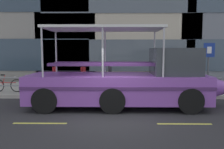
# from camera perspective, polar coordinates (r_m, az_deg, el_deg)

# --- Properties ---
(ground_plane) EXTENTS (120.00, 120.00, 0.00)m
(ground_plane) POSITION_cam_1_polar(r_m,az_deg,el_deg) (8.85, 0.07, -9.98)
(ground_plane) COLOR #2B2B2D
(sidewalk) EXTENTS (32.00, 4.80, 0.18)m
(sidewalk) POSITION_cam_1_polar(r_m,az_deg,el_deg) (14.30, 0.36, -3.50)
(sidewalk) COLOR #A8A59E
(sidewalk) RESTS_ON ground_plane
(curb_edge) EXTENTS (32.00, 0.18, 0.18)m
(curb_edge) POSITION_cam_1_polar(r_m,az_deg,el_deg) (11.85, 0.27, -5.45)
(curb_edge) COLOR #B2ADA3
(curb_edge) RESTS_ON ground_plane
(lane_centreline) EXTENTS (25.80, 0.12, 0.01)m
(lane_centreline) POSITION_cam_1_polar(r_m,az_deg,el_deg) (7.90, -0.03, -11.91)
(lane_centreline) COLOR #DBD64C
(lane_centreline) RESTS_ON ground_plane
(curb_guardrail) EXTENTS (11.77, 0.09, 0.86)m
(curb_guardrail) POSITION_cam_1_polar(r_m,az_deg,el_deg) (12.08, -0.96, -2.05)
(curb_guardrail) COLOR gray
(curb_guardrail) RESTS_ON sidewalk
(parking_sign) EXTENTS (0.60, 0.12, 2.65)m
(parking_sign) POSITION_cam_1_polar(r_m,az_deg,el_deg) (13.66, 22.56, 3.58)
(parking_sign) COLOR #4C4F54
(parking_sign) RESTS_ON sidewalk
(leaned_bicycle) EXTENTS (1.74, 0.46, 0.96)m
(leaned_bicycle) POSITION_cam_1_polar(r_m,az_deg,el_deg) (13.85, -24.25, -2.37)
(leaned_bicycle) COLOR black
(leaned_bicycle) RESTS_ON sidewalk
(duck_tour_boat) EXTENTS (9.31, 2.49, 3.39)m
(duck_tour_boat) POSITION_cam_1_polar(r_m,az_deg,el_deg) (10.00, 4.43, -1.82)
(duck_tour_boat) COLOR purple
(duck_tour_boat) RESTS_ON ground_plane
(pedestrian_near_bow) EXTENTS (0.43, 0.30, 1.64)m
(pedestrian_near_bow) POSITION_cam_1_polar(r_m,az_deg,el_deg) (13.76, 16.27, 0.44)
(pedestrian_near_bow) COLOR #1E2338
(pedestrian_near_bow) RESTS_ON sidewalk
(pedestrian_mid_left) EXTENTS (0.23, 0.45, 1.58)m
(pedestrian_mid_left) POSITION_cam_1_polar(r_m,az_deg,el_deg) (13.13, -0.53, 0.25)
(pedestrian_mid_left) COLOR #1E2338
(pedestrian_mid_left) RESTS_ON sidewalk
(pedestrian_mid_right) EXTENTS (0.26, 0.42, 1.55)m
(pedestrian_mid_right) POSITION_cam_1_polar(r_m,az_deg,el_deg) (13.27, -7.07, 0.19)
(pedestrian_mid_right) COLOR #47423D
(pedestrian_mid_right) RESTS_ON sidewalk
(pedestrian_near_stern) EXTENTS (0.22, 0.45, 1.58)m
(pedestrian_near_stern) POSITION_cam_1_polar(r_m,az_deg,el_deg) (13.45, -13.78, 0.22)
(pedestrian_near_stern) COLOR #47423D
(pedestrian_near_stern) RESTS_ON sidewalk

